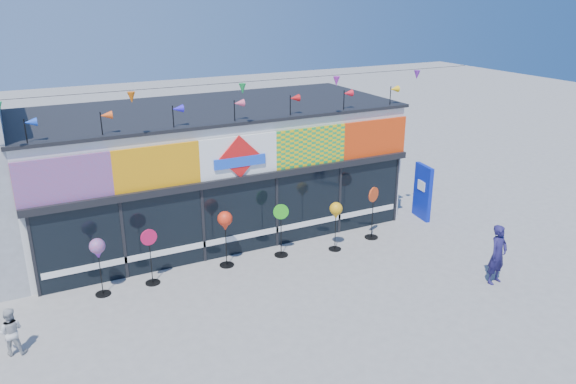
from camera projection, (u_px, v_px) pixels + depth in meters
ground at (292, 304)px, 14.50m from camera, size 80.00×80.00×0.00m
kite_shop at (211, 168)px, 18.80m from camera, size 16.00×5.70×5.31m
blue_sign at (423, 192)px, 19.72m from camera, size 0.28×0.99×1.95m
spinner_0 at (98, 250)px, 14.52m from camera, size 0.41×0.41×1.62m
spinner_1 at (150, 255)px, 15.25m from camera, size 0.45×0.41×1.62m
spinner_2 at (225, 223)px, 16.08m from camera, size 0.43×0.43×1.71m
spinner_3 at (281, 229)px, 16.89m from camera, size 0.45×0.43×1.67m
spinner_4 at (336, 212)px, 17.15m from camera, size 0.40×0.40×1.57m
spinner_5 at (373, 211)px, 18.11m from camera, size 0.47×0.45×1.75m
adult_man at (498, 254)px, 15.31m from camera, size 0.68×0.52×1.70m
child at (11, 331)px, 12.34m from camera, size 0.61×0.45×1.13m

